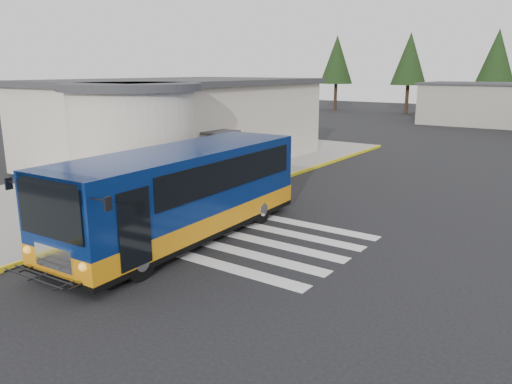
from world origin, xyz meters
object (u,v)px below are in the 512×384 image
Objects in this scene: pedestrian_b at (155,186)px; transit_bus at (182,197)px; pedestrian_a at (139,196)px; bollard at (40,223)px.

transit_bus is at bearing 50.74° from pedestrian_b.
transit_bus reaches higher than pedestrian_a.
transit_bus reaches higher than pedestrian_b.
pedestrian_a is at bearing 6.97° from pedestrian_b.
pedestrian_a reaches higher than bollard.
pedestrian_b is 1.43× the size of bollard.
transit_bus is 6.82× the size of pedestrian_a.
pedestrian_a is 1.19m from pedestrian_b.
bollard is at bearing -10.33° from pedestrian_b.
bollard is (-0.40, -3.77, -0.17)m from pedestrian_a.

